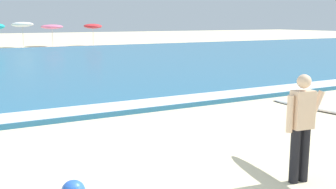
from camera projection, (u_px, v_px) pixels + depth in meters
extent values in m
cube|color=white|center=(51.00, 113.00, 10.50)|extent=(120.00, 1.14, 0.01)
cylinder|color=black|center=(295.00, 156.00, 6.31)|extent=(0.15, 0.15, 0.88)
cylinder|color=black|center=(304.00, 154.00, 6.38)|extent=(0.15, 0.15, 0.88)
cube|color=beige|center=(302.00, 110.00, 6.21)|extent=(0.36, 0.26, 0.60)
sphere|color=beige|center=(304.00, 81.00, 6.13)|extent=(0.22, 0.22, 0.22)
cylinder|color=beige|center=(290.00, 114.00, 6.14)|extent=(0.10, 0.10, 0.58)
cylinder|color=beige|center=(315.00, 107.00, 6.32)|extent=(0.32, 0.14, 0.51)
ellipsoid|color=white|center=(328.00, 110.00, 6.41)|extent=(0.63, 2.78, 0.28)
ellipsoid|color=black|center=(328.00, 111.00, 6.41)|extent=(0.68, 2.89, 0.24)
cylinder|color=beige|center=(23.00, 36.00, 37.89)|extent=(0.05, 0.05, 2.08)
ellipsoid|color=white|center=(22.00, 24.00, 37.69)|extent=(2.02, 2.05, 0.57)
cylinder|color=beige|center=(52.00, 37.00, 39.73)|extent=(0.05, 0.05, 1.85)
ellipsoid|color=pink|center=(52.00, 27.00, 39.55)|extent=(2.14, 2.14, 0.43)
cylinder|color=beige|center=(93.00, 36.00, 40.65)|extent=(0.05, 0.05, 1.88)
ellipsoid|color=red|center=(93.00, 26.00, 40.47)|extent=(1.83, 1.85, 0.56)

